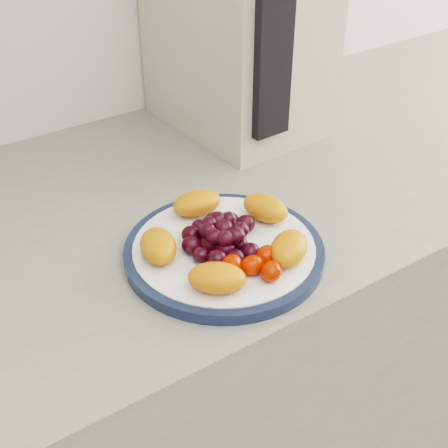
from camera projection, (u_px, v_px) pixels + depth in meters
counter at (179, 404)px, 1.16m from camera, size 3.50×0.60×0.90m
cabinet_face at (180, 415)px, 1.17m from camera, size 3.48×0.58×0.84m
plate_rim at (224, 252)px, 0.79m from camera, size 0.25×0.25×0.01m
plate_face at (224, 251)px, 0.78m from camera, size 0.23×0.23×0.02m
appliance_body at (238, 21)px, 1.01m from camera, size 0.22×0.30×0.36m
appliance_panel at (273, 49)px, 0.89m from camera, size 0.06×0.02×0.27m
fruit_plate at (226, 238)px, 0.77m from camera, size 0.22×0.21×0.04m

